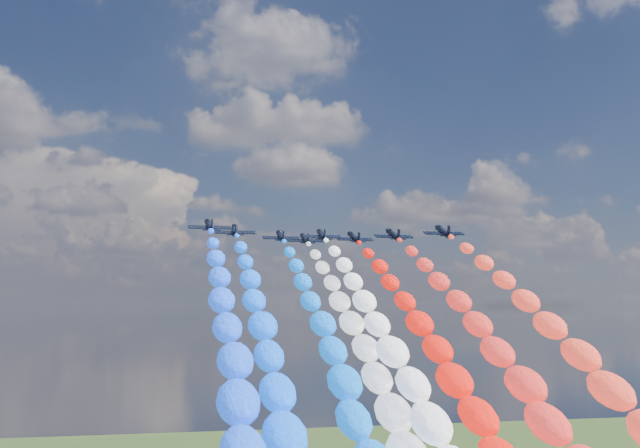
{
  "coord_description": "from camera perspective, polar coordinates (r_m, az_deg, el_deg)",
  "views": [
    {
      "loc": [
        -34.94,
        -161.92,
        90.0
      ],
      "look_at": [
        0.0,
        4.0,
        108.49
      ],
      "focal_mm": 42.35,
      "sensor_mm": 36.0,
      "label": 1
    }
  ],
  "objects": [
    {
      "name": "jet_7",
      "position": [
        169.68,
        9.27,
        -0.57
      ],
      "size": [
        9.6,
        12.6,
        6.24
      ],
      "primitive_type": null,
      "rotation": [
        0.32,
        0.0,
        -0.07
      ],
      "color": "black"
    },
    {
      "name": "trail_2",
      "position": [
        121.11,
        1.35,
        -12.13
      ],
      "size": [
        6.6,
        114.49,
        61.31
      ],
      "primitive_type": null,
      "color": "blue"
    },
    {
      "name": "jet_0",
      "position": [
        156.57,
        -8.35,
        -0.11
      ],
      "size": [
        9.45,
        12.5,
        6.24
      ],
      "primitive_type": null,
      "rotation": [
        0.32,
        0.0,
        0.05
      ],
      "color": "black"
    },
    {
      "name": "jet_3",
      "position": [
        175.71,
        0.13,
        -0.84
      ],
      "size": [
        9.41,
        12.47,
        6.24
      ],
      "primitive_type": null,
      "rotation": [
        0.32,
        0.0,
        -0.05
      ],
      "color": "black"
    },
    {
      "name": "jet_4",
      "position": [
        185.9,
        -1.15,
        -1.13
      ],
      "size": [
        8.9,
        12.1,
        6.24
      ],
      "primitive_type": null,
      "rotation": [
        0.32,
        0.0,
        -0.01
      ],
      "color": "black"
    },
    {
      "name": "trail_3",
      "position": [
        118.82,
        6.18,
        -12.21
      ],
      "size": [
        6.6,
        114.49,
        61.31
      ],
      "primitive_type": null,
      "color": "white"
    },
    {
      "name": "trail_0",
      "position": [
        97.98,
        -6.41,
        -13.49
      ],
      "size": [
        6.6,
        114.49,
        61.31
      ],
      "primitive_type": null,
      "color": "#164AF8"
    },
    {
      "name": "trail_4",
      "position": [
        128.57,
        3.82,
        -11.77
      ],
      "size": [
        6.6,
        114.49,
        61.31
      ],
      "primitive_type": null,
      "color": "white"
    },
    {
      "name": "jet_5",
      "position": [
        182.47,
        2.59,
        -1.03
      ],
      "size": [
        9.07,
        12.22,
        6.24
      ],
      "primitive_type": null,
      "rotation": [
        0.32,
        0.0,
        0.02
      ],
      "color": "black"
    },
    {
      "name": "trail_7",
      "position": [
        116.79,
        20.19,
        -11.97
      ],
      "size": [
        6.6,
        114.49,
        61.31
      ],
      "primitive_type": null,
      "color": "red"
    },
    {
      "name": "jet_2",
      "position": [
        178.88,
        -2.98,
        -0.93
      ],
      "size": [
        9.0,
        12.17,
        6.24
      ],
      "primitive_type": null,
      "rotation": [
        0.32,
        0.0,
        -0.01
      ],
      "color": "black"
    },
    {
      "name": "trail_5",
      "position": [
        126.37,
        9.46,
        -11.8
      ],
      "size": [
        6.6,
        114.49,
        61.31
      ],
      "primitive_type": null,
      "color": "red"
    },
    {
      "name": "jet_6",
      "position": [
        176.01,
        5.55,
        -0.82
      ],
      "size": [
        8.85,
        12.06,
        6.24
      ],
      "primitive_type": null,
      "rotation": [
        0.32,
        0.0,
        -0.0
      ],
      "color": "black"
    },
    {
      "name": "jet_1",
      "position": [
        166.13,
        -6.45,
        -0.49
      ],
      "size": [
        9.61,
        12.61,
        6.24
      ],
      "primitive_type": null,
      "rotation": [
        0.32,
        0.0,
        -0.07
      ],
      "color": "black"
    },
    {
      "name": "trail_6",
      "position": [
        121.19,
        14.22,
        -11.94
      ],
      "size": [
        6.6,
        114.49,
        61.31
      ],
      "primitive_type": null,
      "color": "red"
    },
    {
      "name": "trail_1",
      "position": [
        107.74,
        -3.59,
        -12.85
      ],
      "size": [
        6.6,
        114.49,
        61.31
      ],
      "primitive_type": null,
      "color": "blue"
    }
  ]
}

